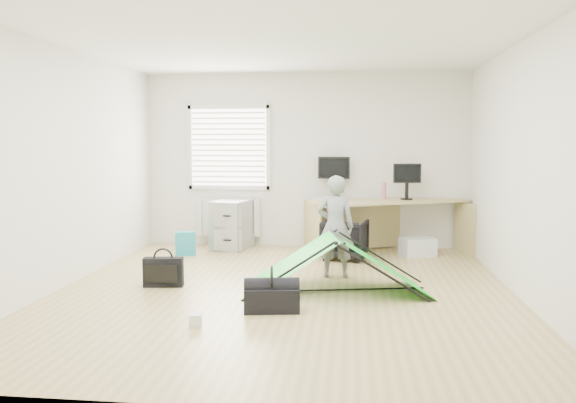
# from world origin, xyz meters

# --- Properties ---
(ground) EXTENTS (5.50, 5.50, 0.00)m
(ground) POSITION_xyz_m (0.00, 0.00, 0.00)
(ground) COLOR tan
(ground) RESTS_ON ground
(back_wall) EXTENTS (5.00, 0.02, 2.70)m
(back_wall) POSITION_xyz_m (0.00, 2.75, 1.35)
(back_wall) COLOR silver
(back_wall) RESTS_ON ground
(window) EXTENTS (1.20, 0.06, 1.20)m
(window) POSITION_xyz_m (-1.20, 2.71, 1.55)
(window) COLOR silver
(window) RESTS_ON back_wall
(radiator) EXTENTS (1.00, 0.12, 0.60)m
(radiator) POSITION_xyz_m (-1.20, 2.67, 0.45)
(radiator) COLOR silver
(radiator) RESTS_ON back_wall
(desk) EXTENTS (2.41, 1.61, 0.79)m
(desk) POSITION_xyz_m (1.30, 2.33, 0.39)
(desk) COLOR tan
(desk) RESTS_ON ground
(filing_cabinet) EXTENTS (0.62, 0.73, 0.75)m
(filing_cabinet) POSITION_xyz_m (-1.09, 2.38, 0.37)
(filing_cabinet) COLOR #989B9D
(filing_cabinet) RESTS_ON ground
(monitor_left) EXTENTS (0.48, 0.12, 0.46)m
(monitor_left) POSITION_xyz_m (0.46, 2.59, 1.02)
(monitor_left) COLOR black
(monitor_left) RESTS_ON desk
(monitor_right) EXTENTS (0.42, 0.17, 0.39)m
(monitor_right) POSITION_xyz_m (1.54, 2.40, 0.98)
(monitor_right) COLOR black
(monitor_right) RESTS_ON desk
(keyboard) EXTENTS (0.45, 0.15, 0.02)m
(keyboard) POSITION_xyz_m (0.37, 2.29, 0.80)
(keyboard) COLOR beige
(keyboard) RESTS_ON desk
(thermos) EXTENTS (0.08, 0.08, 0.24)m
(thermos) POSITION_xyz_m (1.21, 2.46, 0.91)
(thermos) COLOR #B4657C
(thermos) RESTS_ON desk
(office_chair) EXTENTS (0.70, 0.71, 0.55)m
(office_chair) POSITION_xyz_m (0.64, 1.81, 0.28)
(office_chair) COLOR black
(office_chair) RESTS_ON ground
(person) EXTENTS (0.46, 0.30, 1.24)m
(person) POSITION_xyz_m (0.54, 0.71, 0.62)
(person) COLOR gray
(person) RESTS_ON ground
(kite) EXTENTS (2.09, 1.23, 0.61)m
(kite) POSITION_xyz_m (0.58, 0.06, 0.30)
(kite) COLOR #12C024
(kite) RESTS_ON ground
(storage_crate) EXTENTS (0.54, 0.46, 0.26)m
(storage_crate) POSITION_xyz_m (1.68, 2.15, 0.13)
(storage_crate) COLOR silver
(storage_crate) RESTS_ON ground
(tote_bag) EXTENTS (0.31, 0.19, 0.34)m
(tote_bag) POSITION_xyz_m (-1.66, 1.82, 0.17)
(tote_bag) COLOR teal
(tote_bag) RESTS_ON ground
(laptop_bag) EXTENTS (0.46, 0.19, 0.33)m
(laptop_bag) POSITION_xyz_m (-1.38, 0.05, 0.17)
(laptop_bag) COLOR black
(laptop_bag) RESTS_ON ground
(white_box) EXTENTS (0.13, 0.13, 0.11)m
(white_box) POSITION_xyz_m (-0.64, -1.26, 0.06)
(white_box) COLOR silver
(white_box) RESTS_ON ground
(duffel_bag) EXTENTS (0.57, 0.35, 0.23)m
(duffel_bag) POSITION_xyz_m (-0.03, -0.74, 0.12)
(duffel_bag) COLOR black
(duffel_bag) RESTS_ON ground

